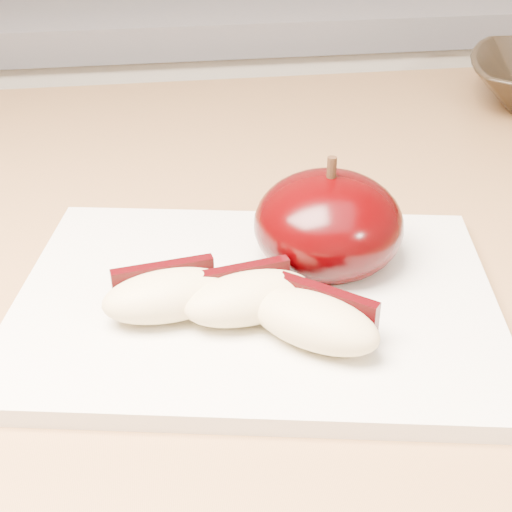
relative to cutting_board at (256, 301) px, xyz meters
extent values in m
cube|color=silver|center=(-0.04, 0.80, -0.46)|extent=(2.40, 0.60, 0.90)
cube|color=olive|center=(-0.04, 0.10, -0.03)|extent=(1.64, 0.64, 0.04)
cube|color=beige|center=(0.00, 0.00, 0.00)|extent=(0.30, 0.25, 0.01)
ellipsoid|color=black|center=(0.05, 0.03, 0.03)|extent=(0.12, 0.12, 0.06)
cylinder|color=black|center=(0.05, 0.03, 0.06)|extent=(0.01, 0.01, 0.01)
ellipsoid|color=#CEB983|center=(-0.05, -0.01, 0.02)|extent=(0.08, 0.05, 0.03)
cube|color=black|center=(-0.05, 0.00, 0.02)|extent=(0.06, 0.01, 0.02)
ellipsoid|color=#CEB983|center=(-0.01, -0.02, 0.02)|extent=(0.08, 0.05, 0.03)
cube|color=black|center=(-0.01, -0.01, 0.02)|extent=(0.06, 0.02, 0.02)
ellipsoid|color=#CEB983|center=(0.02, -0.05, 0.02)|extent=(0.08, 0.07, 0.03)
cube|color=black|center=(0.03, -0.04, 0.02)|extent=(0.05, 0.04, 0.02)
camera|label=1|loc=(-0.05, -0.33, 0.24)|focal=50.00mm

